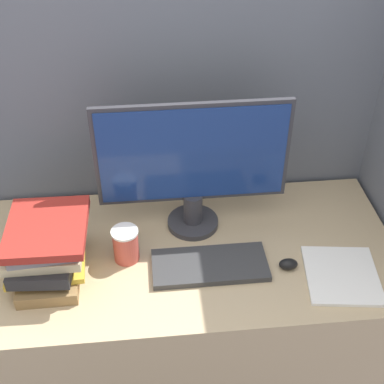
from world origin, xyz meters
TOP-DOWN VIEW (x-y plane):
  - cubicle_panel_rear at (0.00, 0.70)m, footprint 1.76×0.04m
  - desk at (0.00, 0.33)m, footprint 1.36×0.66m
  - monitor at (0.03, 0.46)m, footprint 0.62×0.17m
  - keyboard at (0.06, 0.25)m, footprint 0.36×0.16m
  - mouse at (0.30, 0.22)m, footprint 0.06×0.04m
  - coffee_cup at (-0.20, 0.32)m, footprint 0.09×0.09m
  - book_stack at (-0.44, 0.29)m, footprint 0.26×0.31m
  - paper_pile at (0.46, 0.17)m, footprint 0.25×0.27m

SIDE VIEW (x-z plane):
  - desk at x=0.00m, z-range 0.00..0.74m
  - paper_pile at x=0.46m, z-range 0.74..0.75m
  - keyboard at x=0.06m, z-range 0.74..0.76m
  - mouse at x=0.30m, z-range 0.74..0.77m
  - coffee_cup at x=-0.20m, z-range 0.74..0.86m
  - book_stack at x=-0.44m, z-range 0.74..0.94m
  - cubicle_panel_rear at x=0.00m, z-range 0.00..1.74m
  - monitor at x=0.03m, z-range 0.75..1.22m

